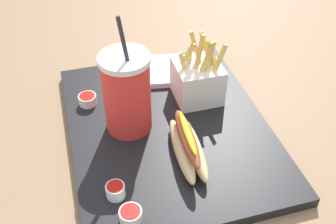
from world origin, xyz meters
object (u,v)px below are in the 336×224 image
(napkin_stack, at_px, (157,71))
(fries_basket, at_px, (198,80))
(soda_cup, at_px, (127,93))
(ketchup_cup_1, at_px, (115,190))
(ketchup_cup_3, at_px, (88,99))
(hot_dog_1, at_px, (187,146))
(ketchup_cup_2, at_px, (131,215))

(napkin_stack, bearing_deg, fries_basket, 29.58)
(fries_basket, height_order, napkin_stack, fries_basket)
(soda_cup, bearing_deg, ketchup_cup_1, -19.08)
(ketchup_cup_1, distance_m, ketchup_cup_3, 0.24)
(hot_dog_1, distance_m, ketchup_cup_3, 0.24)
(hot_dog_1, relative_size, ketchup_cup_1, 5.15)
(soda_cup, height_order, ketchup_cup_3, soda_cup)
(hot_dog_1, relative_size, ketchup_cup_2, 4.50)
(hot_dog_1, distance_m, napkin_stack, 0.25)
(ketchup_cup_1, distance_m, ketchup_cup_2, 0.05)
(fries_basket, distance_m, hot_dog_1, 0.17)
(fries_basket, xyz_separation_m, hot_dog_1, (0.15, -0.07, -0.02))
(napkin_stack, bearing_deg, hot_dog_1, -2.97)
(hot_dog_1, distance_m, ketchup_cup_2, 0.15)
(hot_dog_1, xyz_separation_m, napkin_stack, (-0.25, 0.01, -0.02))
(soda_cup, distance_m, napkin_stack, 0.19)
(soda_cup, distance_m, hot_dog_1, 0.14)
(ketchup_cup_2, height_order, napkin_stack, ketchup_cup_2)
(hot_dog_1, bearing_deg, napkin_stack, 177.03)
(hot_dog_1, xyz_separation_m, ketchup_cup_2, (0.10, -0.12, -0.01))
(fries_basket, xyz_separation_m, napkin_stack, (-0.10, -0.06, -0.04))
(soda_cup, height_order, hot_dog_1, soda_cup)
(soda_cup, xyz_separation_m, ketchup_cup_1, (0.15, -0.05, -0.06))
(fries_basket, distance_m, ketchup_cup_1, 0.29)
(ketchup_cup_1, bearing_deg, ketchup_cup_2, 15.07)
(soda_cup, xyz_separation_m, napkin_stack, (-0.15, 0.09, -0.07))
(ketchup_cup_2, bearing_deg, fries_basket, 143.27)
(fries_basket, relative_size, ketchup_cup_3, 4.07)
(soda_cup, relative_size, hot_dog_1, 1.44)
(ketchup_cup_3, bearing_deg, hot_dog_1, 37.47)
(fries_basket, relative_size, napkin_stack, 1.29)
(soda_cup, height_order, ketchup_cup_2, soda_cup)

